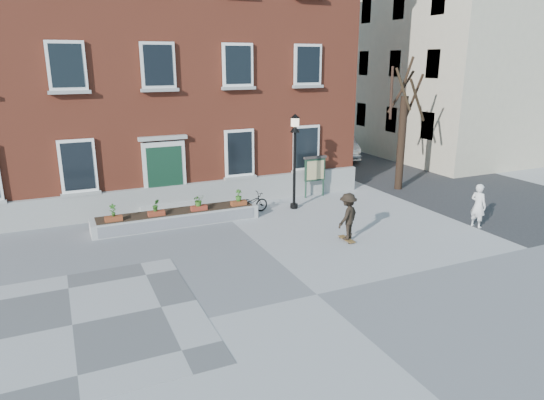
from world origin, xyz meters
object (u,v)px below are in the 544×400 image
notice_board (315,170)px  bicycle (250,203)px  parked_car (339,145)px  lamp_post (295,148)px  bystander (478,206)px  skateboarder (348,216)px

notice_board → bicycle: bearing=-162.8°
parked_car → notice_board: 9.57m
parked_car → lamp_post: size_ratio=1.26×
bicycle → lamp_post: bearing=-101.6°
bicycle → lamp_post: 2.87m
bystander → skateboarder: size_ratio=0.98×
parked_car → skateboarder: (-7.66, -12.87, 0.07)m
parked_car → lamp_post: bearing=-110.8°
lamp_post → skateboarder: lamp_post is taller
skateboarder → bystander: bearing=-8.4°
lamp_post → parked_car: bearing=48.9°
notice_board → parked_car: bearing=51.6°
parked_car → bicycle: bearing=-117.7°
bystander → lamp_post: lamp_post is taller
parked_car → lamp_post: lamp_post is taller
bystander → lamp_post: bearing=37.1°
notice_board → skateboarder: size_ratio=1.10×
bicycle → notice_board: (3.59, 1.11, 0.84)m
parked_car → notice_board: bearing=-108.1°
skateboarder → bicycle: bearing=113.7°
lamp_post → notice_board: size_ratio=2.10×
parked_car → lamp_post: (-7.59, -8.70, 1.73)m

